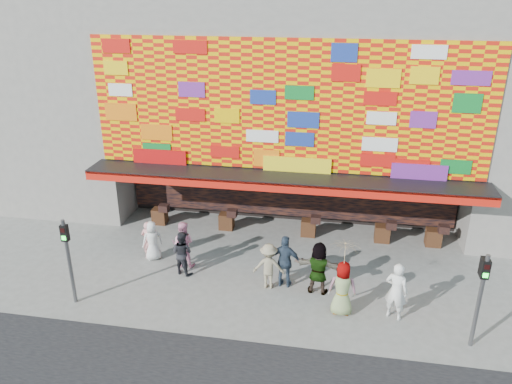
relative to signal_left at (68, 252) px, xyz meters
The scene contains 15 objects.
ground 6.64m from the signal_left, 13.61° to the left, with size 90.00×90.00×0.00m, color slate.
shop_building 11.98m from the signal_left, 57.35° to the left, with size 15.20×9.40×10.00m.
neighbor_left 12.40m from the signal_left, 125.59° to the left, with size 11.00×8.00×12.00m, color gray.
signal_left is the anchor object (origin of this frame).
signal_right 12.40m from the signal_left, ahead, with size 0.22×0.20×3.00m.
ped_a 3.64m from the signal_left, 63.73° to the left, with size 0.76×0.50×1.56m, color silver.
ped_b 3.60m from the signal_left, 66.44° to the left, with size 0.56×0.37×1.54m, color pink.
ped_c 3.92m from the signal_left, 38.61° to the left, with size 0.80×0.62×1.65m, color black.
ped_d 6.54m from the signal_left, 17.91° to the left, with size 1.07×0.61×1.65m, color gray.
ped_e 7.10m from the signal_left, 17.85° to the left, with size 1.12×0.47×1.92m, color #2D3C4F.
ped_f 8.14m from the signal_left, 14.13° to the left, with size 1.73×0.55×1.87m, color gray.
ped_g 8.75m from the signal_left, ahead, with size 0.89×0.58×1.83m, color gray.
ped_h 10.37m from the signal_left, ahead, with size 0.70×0.46×1.93m, color white.
ped_i 4.15m from the signal_left, 45.60° to the left, with size 0.86×0.67×1.77m, color pink.
parasol 8.70m from the signal_left, ahead, with size 1.17×1.18×1.81m.
Camera 1 is at (2.10, -14.10, 9.69)m, focal length 35.00 mm.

